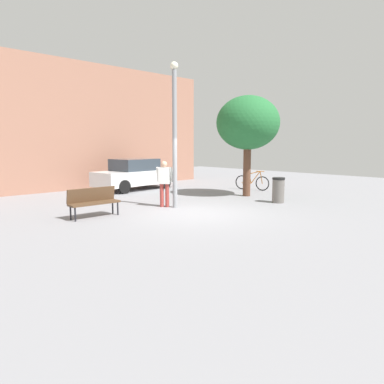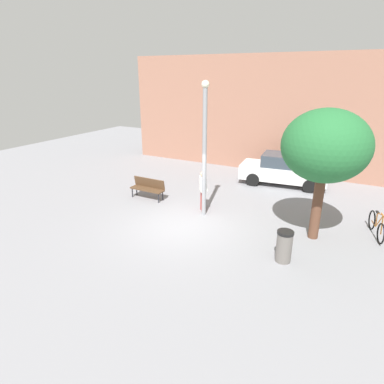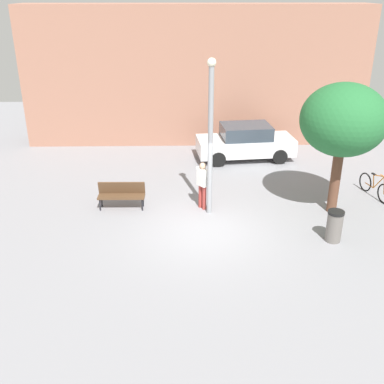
{
  "view_description": "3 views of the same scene",
  "coord_description": "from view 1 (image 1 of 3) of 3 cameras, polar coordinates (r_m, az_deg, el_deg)",
  "views": [
    {
      "loc": [
        -8.1,
        -8.36,
        2.27
      ],
      "look_at": [
        -0.18,
        0.02,
        0.73
      ],
      "focal_mm": 33.4,
      "sensor_mm": 36.0,
      "label": 1
    },
    {
      "loc": [
        5.41,
        -9.41,
        5.31
      ],
      "look_at": [
        0.1,
        0.59,
        1.17
      ],
      "focal_mm": 30.39,
      "sensor_mm": 36.0,
      "label": 2
    },
    {
      "loc": [
        -0.65,
        -12.52,
        6.99
      ],
      "look_at": [
        -0.37,
        0.42,
        1.17
      ],
      "focal_mm": 42.72,
      "sensor_mm": 36.0,
      "label": 3
    }
  ],
  "objects": [
    {
      "name": "building_facade",
      "position": [
        19.65,
        -19.29,
        9.83
      ],
      "size": [
        16.01,
        2.0,
        6.34
      ],
      "primitive_type": "cube",
      "color": "#9E6B56",
      "rests_on": "ground_plane"
    },
    {
      "name": "plaza_tree",
      "position": [
        15.87,
        8.91,
        10.77
      ],
      "size": [
        2.72,
        2.72,
        4.35
      ],
      "color": "brown",
      "rests_on": "ground_plane"
    },
    {
      "name": "trash_bin",
      "position": [
        14.34,
        13.62,
        0.31
      ],
      "size": [
        0.49,
        0.49,
        0.99
      ],
      "color": "#66605B",
      "rests_on": "ground_plane"
    },
    {
      "name": "lamppost",
      "position": [
        12.8,
        -2.8,
        9.89
      ],
      "size": [
        0.28,
        0.28,
        5.1
      ],
      "color": "gray",
      "rests_on": "ground_plane"
    },
    {
      "name": "person_by_lamppost",
      "position": [
        12.98,
        -4.43,
        1.83
      ],
      "size": [
        0.54,
        0.61,
        1.67
      ],
      "color": "#9E3833",
      "rests_on": "ground_plane"
    },
    {
      "name": "parked_car_white",
      "position": [
        18.2,
        -9.11,
        2.81
      ],
      "size": [
        4.35,
        2.16,
        1.55
      ],
      "color": "silver",
      "rests_on": "ground_plane"
    },
    {
      "name": "park_bench",
      "position": [
        11.59,
        -15.48,
        -1.21
      ],
      "size": [
        1.61,
        0.49,
        0.92
      ],
      "color": "#513823",
      "rests_on": "ground_plane"
    },
    {
      "name": "bicycle_orange",
      "position": [
        18.11,
        9.58,
        1.54
      ],
      "size": [
        0.49,
        1.77,
        0.97
      ],
      "color": "black",
      "rests_on": "ground_plane"
    },
    {
      "name": "ground_plane",
      "position": [
        11.86,
        0.69,
        -3.41
      ],
      "size": [
        36.0,
        36.0,
        0.0
      ],
      "primitive_type": "plane",
      "color": "gray"
    }
  ]
}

